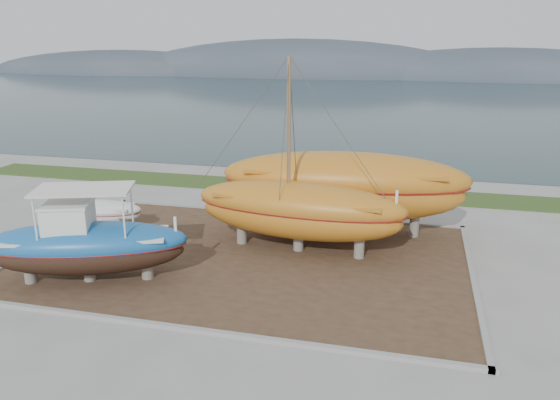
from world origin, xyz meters
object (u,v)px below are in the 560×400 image
(blue_caique, at_px, (85,235))
(white_dinghy, at_px, (95,215))
(orange_sailboat, at_px, (299,158))
(orange_bare_hull, at_px, (344,194))

(blue_caique, height_order, white_dinghy, blue_caique)
(orange_sailboat, height_order, orange_bare_hull, orange_sailboat)
(blue_caique, distance_m, orange_bare_hull, 11.53)
(blue_caique, distance_m, orange_sailboat, 8.91)
(white_dinghy, relative_size, orange_sailboat, 0.50)
(blue_caique, bearing_deg, orange_sailboat, 16.10)
(blue_caique, distance_m, white_dinghy, 6.13)
(white_dinghy, height_order, orange_sailboat, orange_sailboat)
(white_dinghy, distance_m, orange_bare_hull, 11.93)
(orange_sailboat, relative_size, orange_bare_hull, 0.80)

